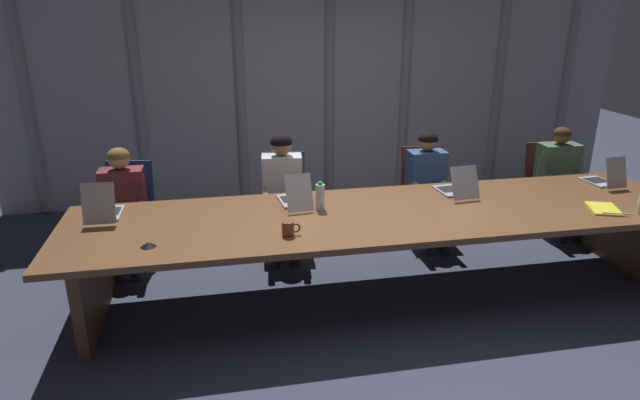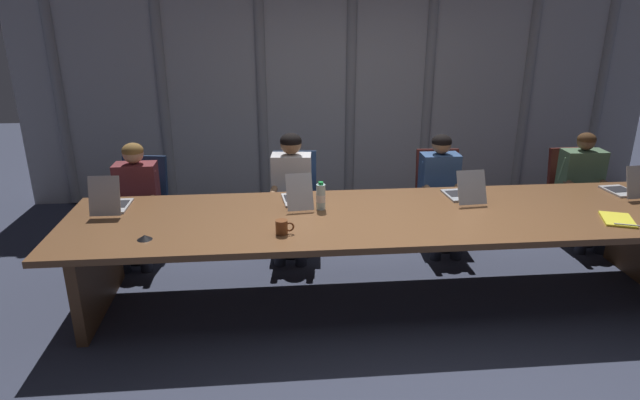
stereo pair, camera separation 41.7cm
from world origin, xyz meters
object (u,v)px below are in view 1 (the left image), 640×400
(laptop_left_mid, at_px, (295,198))
(coffee_mug_near, at_px, (289,228))
(laptop_center, at_px, (456,188))
(person_left_end, at_px, (123,202))
(office_chair_left_end, at_px, (129,226))
(spiral_notepad, at_px, (604,209))
(office_chair_left_mid, at_px, (285,214))
(person_center, at_px, (429,182))
(office_chair_right_mid, at_px, (549,197))
(conference_mic_left_side, at_px, (148,245))
(person_right_mid, at_px, (561,175))
(laptop_left_end, at_px, (104,210))
(water_bottle_secondary, at_px, (320,197))
(office_chair_center, at_px, (425,205))
(person_left_mid, at_px, (282,188))
(laptop_right_mid, at_px, (604,179))

(laptop_left_mid, relative_size, coffee_mug_near, 3.44)
(laptop_center, xyz_separation_m, person_left_end, (-2.93, 0.63, -0.16))
(laptop_left_mid, relative_size, office_chair_left_end, 0.51)
(person_left_end, height_order, spiral_notepad, person_left_end)
(office_chair_left_mid, relative_size, person_center, 0.83)
(office_chair_right_mid, bearing_deg, coffee_mug_near, -67.94)
(coffee_mug_near, height_order, conference_mic_left_side, coffee_mug_near)
(coffee_mug_near, bearing_deg, person_right_mid, 22.25)
(laptop_center, distance_m, coffee_mug_near, 1.70)
(office_chair_right_mid, xyz_separation_m, person_center, (-1.49, -0.16, 0.31))
(laptop_left_end, xyz_separation_m, spiral_notepad, (3.99, -0.60, -0.05))
(person_right_mid, relative_size, coffee_mug_near, 8.17)
(water_bottle_secondary, distance_m, coffee_mug_near, 0.59)
(person_center, distance_m, coffee_mug_near, 2.03)
(office_chair_center, height_order, person_center, person_center)
(person_left_mid, xyz_separation_m, water_bottle_secondary, (0.21, -0.77, 0.17))
(laptop_left_end, relative_size, person_right_mid, 0.37)
(laptop_center, relative_size, person_center, 0.39)
(office_chair_center, bearing_deg, person_right_mid, 87.07)
(laptop_left_mid, bearing_deg, coffee_mug_near, 162.01)
(person_center, bearing_deg, office_chair_right_mid, 96.02)
(office_chair_left_mid, bearing_deg, person_right_mid, 91.70)
(person_left_mid, distance_m, coffee_mug_near, 1.27)
(office_chair_left_mid, distance_m, office_chair_right_mid, 2.92)
(office_chair_left_mid, bearing_deg, person_left_mid, -8.90)
(laptop_right_mid, height_order, office_chair_right_mid, laptop_right_mid)
(person_left_mid, bearing_deg, office_chair_left_end, -90.11)
(person_left_end, bearing_deg, water_bottle_secondary, 65.42)
(office_chair_left_mid, relative_size, person_right_mid, 0.84)
(laptop_right_mid, distance_m, water_bottle_secondary, 2.72)
(laptop_right_mid, xyz_separation_m, office_chair_right_mid, (0.03, 0.80, -0.46))
(person_left_mid, bearing_deg, spiral_notepad, 69.41)
(person_left_end, distance_m, coffee_mug_near, 1.85)
(laptop_center, distance_m, conference_mic_left_side, 2.65)
(person_right_mid, xyz_separation_m, coffee_mug_near, (-3.07, -1.26, 0.16))
(office_chair_center, bearing_deg, person_center, -11.11)
(laptop_left_mid, height_order, laptop_right_mid, laptop_left_mid)
(laptop_left_end, bearing_deg, laptop_left_mid, -88.71)
(office_chair_left_mid, height_order, conference_mic_left_side, office_chair_left_mid)
(office_chair_right_mid, relative_size, person_left_mid, 0.77)
(laptop_left_end, relative_size, person_left_end, 0.37)
(person_left_end, xyz_separation_m, coffee_mug_near, (1.35, -1.25, 0.15))
(laptop_left_mid, relative_size, laptop_right_mid, 1.18)
(conference_mic_left_side, distance_m, spiral_notepad, 3.60)
(person_right_mid, height_order, coffee_mug_near, person_right_mid)
(person_left_end, distance_m, person_left_mid, 1.46)
(laptop_left_end, xyz_separation_m, person_left_mid, (1.49, 0.64, -0.13))
(office_chair_left_end, height_order, water_bottle_secondary, water_bottle_secondary)
(laptop_left_mid, distance_m, laptop_center, 1.44)
(office_chair_right_mid, relative_size, spiral_notepad, 2.53)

